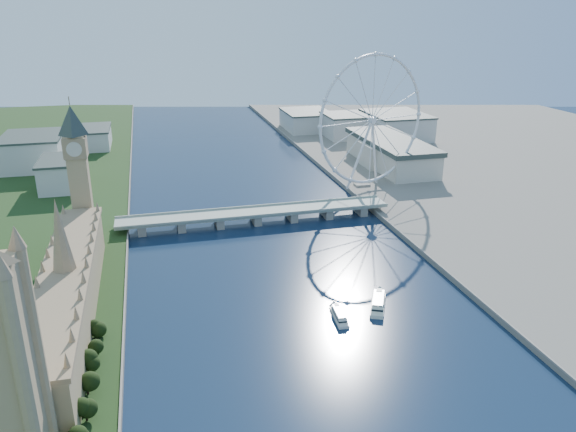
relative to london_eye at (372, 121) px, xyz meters
name	(u,v)px	position (x,y,z in m)	size (l,w,h in m)	color
parliament_range	(69,294)	(-247.98, -185.08, -49.04)	(24.00, 200.00, 70.00)	tan
big_ben	(77,159)	(-247.98, -77.08, -0.95)	(20.02, 20.02, 110.00)	tan
westminster_bridge	(256,215)	(-119.98, -55.08, -60.89)	(220.00, 22.00, 9.50)	gray
london_eye	(372,121)	(0.00, 0.00, 0.00)	(113.60, 39.12, 124.30)	silver
county_hall	(390,167)	(55.02, 74.92, -67.52)	(54.00, 144.00, 35.00)	beige
city_skyline	(246,135)	(-80.75, 205.00, -50.56)	(505.00, 280.00, 32.00)	beige
tour_boat_near	(339,319)	(-104.00, -215.63, -67.52)	(6.40, 25.30, 5.55)	silver
tour_boat_far	(378,307)	(-77.90, -208.49, -67.52)	(8.00, 31.24, 6.92)	silver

